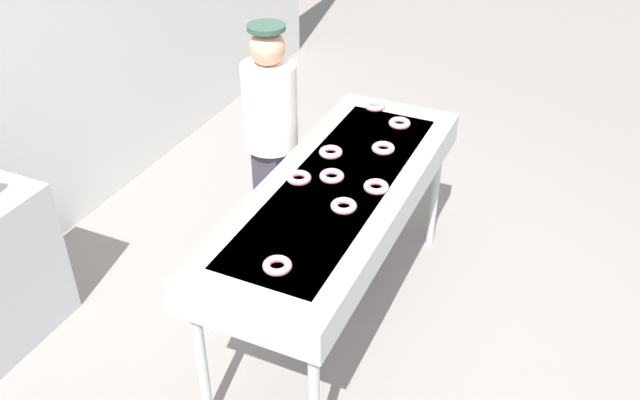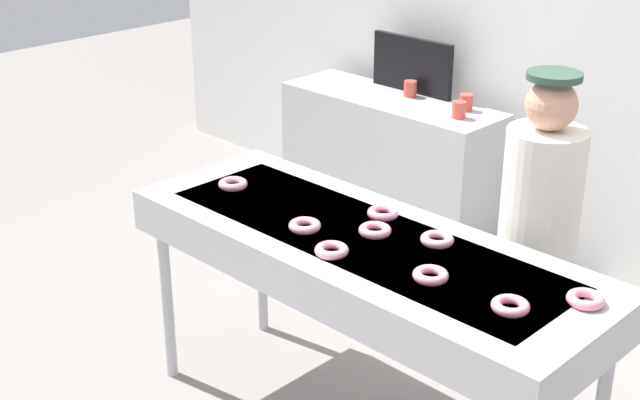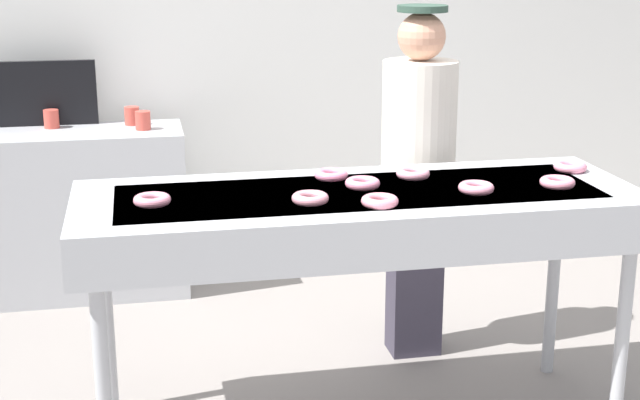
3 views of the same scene
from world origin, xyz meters
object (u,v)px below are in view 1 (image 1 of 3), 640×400
object	(u,v)px
fryer_conveyor	(338,198)
strawberry_donut_8	(344,206)
strawberry_donut_3	(331,152)
strawberry_donut_7	(375,106)
strawberry_donut_1	(383,148)
strawberry_donut_6	(400,123)
worker_baker	(271,133)
strawberry_donut_2	(277,266)
strawberry_donut_4	(332,176)
strawberry_donut_5	(299,178)
strawberry_donut_0	(376,187)

from	to	relation	value
fryer_conveyor	strawberry_donut_8	world-z (taller)	strawberry_donut_8
strawberry_donut_3	strawberry_donut_7	bearing A→B (deg)	-1.61
strawberry_donut_1	strawberry_donut_6	world-z (taller)	same
strawberry_donut_1	worker_baker	size ratio (longest dim) A/B	0.08
worker_baker	strawberry_donut_8	bearing A→B (deg)	36.52
strawberry_donut_2	strawberry_donut_3	bearing A→B (deg)	10.49
strawberry_donut_4	strawberry_donut_7	distance (m)	0.94
strawberry_donut_2	strawberry_donut_8	world-z (taller)	same
strawberry_donut_3	strawberry_donut_8	size ratio (longest dim) A/B	1.00
strawberry_donut_5	strawberry_donut_4	bearing A→B (deg)	-59.68
strawberry_donut_6	strawberry_donut_2	bearing A→B (deg)	178.05
strawberry_donut_8	strawberry_donut_3	bearing A→B (deg)	30.68
strawberry_donut_4	strawberry_donut_5	distance (m)	0.18
strawberry_donut_0	strawberry_donut_4	bearing A→B (deg)	90.08
strawberry_donut_3	strawberry_donut_4	world-z (taller)	same
strawberry_donut_3	strawberry_donut_7	xyz separation A→B (m)	(0.69, -0.02, 0.00)
strawberry_donut_0	worker_baker	xyz separation A→B (m)	(0.42, 0.88, -0.07)
strawberry_donut_0	strawberry_donut_6	xyz separation A→B (m)	(0.76, 0.13, 0.00)
fryer_conveyor	strawberry_donut_3	size ratio (longest dim) A/B	15.88
strawberry_donut_3	strawberry_donut_7	world-z (taller)	same
fryer_conveyor	strawberry_donut_4	xyz separation A→B (m)	(0.03, 0.05, 0.12)
strawberry_donut_7	worker_baker	size ratio (longest dim) A/B	0.08
strawberry_donut_0	strawberry_donut_4	distance (m)	0.26
strawberry_donut_5	worker_baker	world-z (taller)	worker_baker
strawberry_donut_3	strawberry_donut_5	distance (m)	0.34
strawberry_donut_5	strawberry_donut_8	bearing A→B (deg)	-114.26
strawberry_donut_6	worker_baker	distance (m)	0.83
fryer_conveyor	strawberry_donut_0	size ratio (longest dim) A/B	15.88
strawberry_donut_1	strawberry_donut_5	world-z (taller)	same
strawberry_donut_2	worker_baker	xyz separation A→B (m)	(1.24, 0.70, -0.07)
strawberry_donut_5	strawberry_donut_7	world-z (taller)	same
strawberry_donut_2	worker_baker	size ratio (longest dim) A/B	0.08
strawberry_donut_3	strawberry_donut_2	bearing A→B (deg)	-169.51
strawberry_donut_6	worker_baker	xyz separation A→B (m)	(-0.34, 0.75, -0.07)
strawberry_donut_5	strawberry_donut_0	bearing A→B (deg)	-77.56
fryer_conveyor	strawberry_donut_5	bearing A→B (deg)	107.36
strawberry_donut_3	strawberry_donut_7	distance (m)	0.69
strawberry_donut_0	strawberry_donut_3	size ratio (longest dim) A/B	1.00
worker_baker	strawberry_donut_1	bearing A→B (deg)	76.46
strawberry_donut_8	strawberry_donut_7	bearing A→B (deg)	12.91
strawberry_donut_0	strawberry_donut_6	bearing A→B (deg)	9.43
strawberry_donut_5	strawberry_donut_8	size ratio (longest dim) A/B	1.00
strawberry_donut_5	strawberry_donut_7	size ratio (longest dim) A/B	1.00
strawberry_donut_1	strawberry_donut_8	world-z (taller)	same
strawberry_donut_3	strawberry_donut_1	bearing A→B (deg)	-56.86
fryer_conveyor	strawberry_donut_6	size ratio (longest dim) A/B	15.88
strawberry_donut_3	strawberry_donut_6	bearing A→B (deg)	-25.74
strawberry_donut_5	strawberry_donut_6	xyz separation A→B (m)	(0.86, -0.30, 0.00)
fryer_conveyor	strawberry_donut_4	world-z (taller)	strawberry_donut_4
strawberry_donut_2	worker_baker	bearing A→B (deg)	29.21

